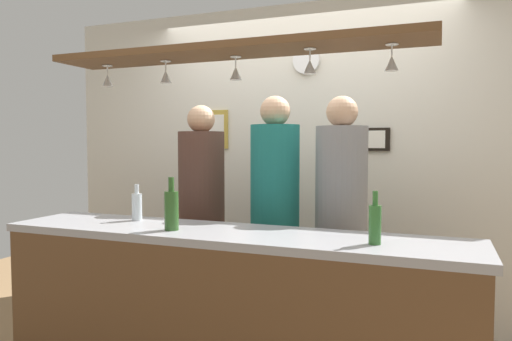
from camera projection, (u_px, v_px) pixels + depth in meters
name	position (u px, v px, depth m)	size (l,w,h in m)	color
back_wall	(299.00, 161.00, 3.97)	(4.40, 0.06, 2.60)	silver
bar_counter	(215.00, 293.00, 2.52)	(2.70, 0.55, 0.96)	#99999E
overhead_glass_rack	(230.00, 51.00, 2.63)	(2.20, 0.36, 0.04)	brown
hanging_wineglass_far_left	(108.00, 80.00, 3.01)	(0.07, 0.07, 0.13)	silver
hanging_wineglass_left	(166.00, 76.00, 2.84)	(0.07, 0.07, 0.13)	silver
hanging_wineglass_center_left	(236.00, 72.00, 2.70)	(0.07, 0.07, 0.13)	silver
hanging_wineglass_center	(310.00, 66.00, 2.47)	(0.07, 0.07, 0.13)	silver
hanging_wineglass_center_right	(392.00, 62.00, 2.36)	(0.07, 0.07, 0.13)	silver
person_left_brown_shirt	(202.00, 198.00, 3.49)	(0.34, 0.34, 1.73)	#2D334C
person_middle_teal_shirt	(275.00, 197.00, 3.28)	(0.34, 0.34, 1.77)	#2D334C
person_right_grey_shirt	(341.00, 202.00, 3.11)	(0.34, 0.34, 1.76)	#2D334C
bottle_beer_green_import	(375.00, 223.00, 2.29)	(0.06, 0.06, 0.26)	#336B2D
bottle_champagne_green	(171.00, 209.00, 2.66)	(0.08, 0.08, 0.30)	#2D5623
bottle_soda_clear	(137.00, 206.00, 3.00)	(0.06, 0.06, 0.23)	silver
picture_frame_caricature	(214.00, 129.00, 4.19)	(0.26, 0.02, 0.34)	#B29338
picture_frame_lower_pair	(370.00, 139.00, 3.70)	(0.30, 0.02, 0.18)	black
wall_clock	(306.00, 60.00, 3.85)	(0.22, 0.22, 0.03)	white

